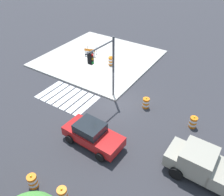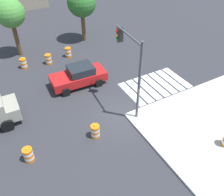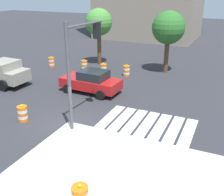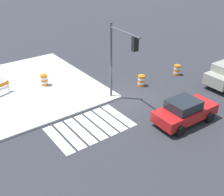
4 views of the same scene
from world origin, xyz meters
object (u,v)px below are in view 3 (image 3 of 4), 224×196
(traffic_barrel_lane_center, at_px, (84,65))
(traffic_light_pole, at_px, (81,54))
(traffic_barrel_far_curb, at_px, (103,69))
(street_tree_streetside_near, at_px, (99,23))
(traffic_barrel_crosswalk_end, at_px, (126,71))
(street_tree_streetside_mid, at_px, (168,28))
(traffic_barrel_median_far, at_px, (52,62))
(traffic_barrel_median_near, at_px, (23,114))
(sports_car, at_px, (91,81))

(traffic_barrel_lane_center, xyz_separation_m, traffic_light_pole, (5.14, -9.04, 3.46))
(traffic_barrel_far_curb, distance_m, street_tree_streetside_near, 4.93)
(traffic_barrel_lane_center, bearing_deg, traffic_barrel_crosswalk_end, -0.26)
(street_tree_streetside_mid, bearing_deg, traffic_barrel_far_curb, -149.25)
(street_tree_streetside_near, bearing_deg, traffic_barrel_lane_center, -95.73)
(traffic_barrel_median_far, bearing_deg, traffic_barrel_median_near, -62.11)
(traffic_barrel_median_far, height_order, traffic_light_pole, traffic_light_pole)
(traffic_barrel_crosswalk_end, xyz_separation_m, traffic_light_pole, (1.00, -9.02, 3.46))
(traffic_barrel_median_near, distance_m, street_tree_streetside_near, 13.47)
(traffic_barrel_median_near, bearing_deg, street_tree_streetside_near, 97.28)
(traffic_barrel_median_near, distance_m, traffic_barrel_median_far, 11.35)
(traffic_barrel_median_far, relative_size, traffic_barrel_lane_center, 1.00)
(sports_car, distance_m, traffic_light_pole, 5.67)
(street_tree_streetside_near, bearing_deg, traffic_barrel_median_far, -141.87)
(traffic_barrel_crosswalk_end, xyz_separation_m, traffic_barrel_median_near, (-2.23, -10.31, 0.00))
(sports_car, relative_size, traffic_barrel_median_near, 4.29)
(traffic_barrel_crosswalk_end, distance_m, traffic_barrel_lane_center, 4.14)
(traffic_barrel_median_near, distance_m, street_tree_streetside_mid, 14.16)
(traffic_barrel_median_far, bearing_deg, traffic_barrel_lane_center, 5.04)
(traffic_barrel_far_curb, relative_size, street_tree_streetside_near, 0.19)
(traffic_barrel_far_curb, bearing_deg, sports_car, -75.14)
(street_tree_streetside_mid, bearing_deg, traffic_light_pole, -98.65)
(traffic_barrel_crosswalk_end, bearing_deg, traffic_barrel_median_near, -102.22)
(sports_car, bearing_deg, street_tree_streetside_near, 112.57)
(sports_car, xyz_separation_m, traffic_barrel_lane_center, (-3.27, 4.68, -0.36))
(traffic_barrel_median_far, xyz_separation_m, traffic_barrel_far_curb, (5.52, -0.06, 0.00))
(traffic_barrel_lane_center, bearing_deg, traffic_light_pole, -60.37)
(sports_car, distance_m, traffic_barrel_median_near, 5.82)
(traffic_barrel_lane_center, bearing_deg, sports_car, -55.04)
(traffic_barrel_lane_center, bearing_deg, street_tree_streetside_near, 84.27)
(traffic_barrel_median_near, relative_size, street_tree_streetside_near, 0.19)
(traffic_barrel_lane_center, height_order, traffic_light_pole, traffic_light_pole)
(traffic_barrel_crosswalk_end, height_order, traffic_barrel_far_curb, same)
(traffic_barrel_median_far, xyz_separation_m, traffic_light_pole, (8.54, -8.74, 3.46))
(traffic_light_pole, bearing_deg, traffic_barrel_median_near, -158.32)
(traffic_barrel_lane_center, bearing_deg, traffic_barrel_far_curb, -9.54)
(street_tree_streetside_near, bearing_deg, traffic_light_pole, -67.19)
(traffic_barrel_median_far, height_order, street_tree_streetside_near, street_tree_streetside_near)
(traffic_barrel_far_curb, height_order, traffic_light_pole, traffic_light_pole)
(traffic_barrel_crosswalk_end, bearing_deg, sports_car, -100.56)
(traffic_barrel_median_far, bearing_deg, traffic_light_pole, -45.66)
(traffic_barrel_median_far, height_order, traffic_barrel_far_curb, same)
(sports_car, xyz_separation_m, traffic_barrel_crosswalk_end, (0.87, 4.66, -0.36))
(sports_car, height_order, traffic_barrel_crosswalk_end, sports_car)
(traffic_barrel_far_curb, bearing_deg, traffic_light_pole, -70.83)
(sports_car, relative_size, traffic_barrel_crosswalk_end, 4.29)
(street_tree_streetside_mid, bearing_deg, sports_car, -116.86)
(traffic_barrel_median_far, relative_size, street_tree_streetside_near, 0.19)
(traffic_light_pole, bearing_deg, traffic_barrel_crosswalk_end, 96.35)
(sports_car, height_order, traffic_barrel_median_far, sports_car)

